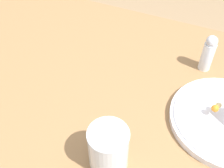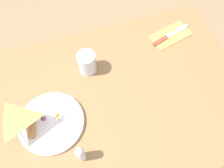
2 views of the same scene
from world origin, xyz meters
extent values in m
plane|color=#997A56|center=(0.00, 0.00, 0.00)|extent=(6.00, 6.00, 0.00)
cube|color=olive|center=(0.00, 0.00, 0.76)|extent=(1.26, 0.76, 0.03)
cube|color=#4C3823|center=(0.58, -0.33, 0.37)|extent=(0.06, 0.06, 0.74)
cube|color=#4C3823|center=(0.58, 0.33, 0.37)|extent=(0.06, 0.06, 0.74)
cylinder|color=white|center=(-0.20, -0.03, 0.78)|extent=(0.25, 0.25, 0.02)
torus|color=white|center=(-0.20, -0.03, 0.79)|extent=(0.24, 0.24, 0.01)
pyramid|color=tan|center=(-0.20, -0.03, 0.80)|extent=(0.15, 0.12, 0.02)
cylinder|color=#B77A3D|center=(-0.27, -0.02, 0.80)|extent=(0.03, 0.10, 0.02)
sphere|color=orange|center=(-0.17, -0.03, 0.81)|extent=(0.02, 0.02, 0.02)
sphere|color=#7A4256|center=(-0.22, -0.02, 0.81)|extent=(0.02, 0.02, 0.02)
sphere|color=#EFDB93|center=(-0.17, -0.04, 0.81)|extent=(0.01, 0.01, 0.01)
cylinder|color=white|center=(0.00, 0.16, 0.82)|extent=(0.08, 0.08, 0.10)
cylinder|color=white|center=(0.00, 0.16, 0.80)|extent=(0.07, 0.07, 0.06)
torus|color=white|center=(0.00, 0.16, 0.87)|extent=(0.08, 0.08, 0.00)
cube|color=#E59E4C|center=(0.43, 0.22, 0.77)|extent=(0.22, 0.14, 0.00)
cube|color=#99422D|center=(0.37, 0.20, 0.78)|extent=(0.08, 0.04, 0.01)
cube|color=silver|center=(0.47, 0.24, 0.78)|extent=(0.13, 0.05, 0.00)
ellipsoid|color=silver|center=(0.53, 0.25, 0.78)|extent=(0.02, 0.02, 0.00)
cylinder|color=white|center=(-0.12, -0.19, 0.81)|extent=(0.03, 0.03, 0.08)
sphere|color=silver|center=(-0.12, -0.19, 0.86)|extent=(0.03, 0.03, 0.03)
camera|label=1|loc=(-0.12, 0.41, 1.28)|focal=45.00mm
camera|label=2|loc=(-0.07, -0.37, 1.58)|focal=35.00mm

